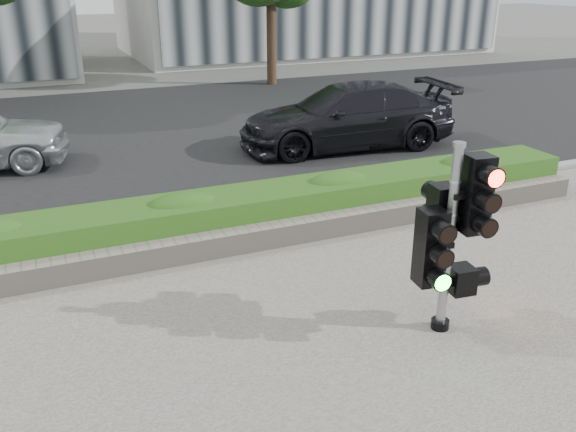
{
  "coord_description": "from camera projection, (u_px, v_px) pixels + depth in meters",
  "views": [
    {
      "loc": [
        -3.17,
        -6.15,
        4.01
      ],
      "look_at": [
        -0.26,
        0.6,
        1.04
      ],
      "focal_mm": 38.0,
      "sensor_mm": 36.0,
      "label": 1
    }
  ],
  "objects": [
    {
      "name": "stone_wall",
      "position": [
        270.0,
        235.0,
        9.44
      ],
      "size": [
        12.0,
        0.32,
        0.34
      ],
      "primitive_type": "cube",
      "color": "gray",
      "rests_on": "sidewalk"
    },
    {
      "name": "road",
      "position": [
        159.0,
        130.0,
        16.41
      ],
      "size": [
        60.0,
        13.0,
        0.02
      ],
      "primitive_type": "cube",
      "color": "black",
      "rests_on": "ground"
    },
    {
      "name": "traffic_signal",
      "position": [
        451.0,
        229.0,
        6.87
      ],
      "size": [
        0.81,
        0.62,
        2.29
      ],
      "rotation": [
        0.0,
        0.0,
        -0.11
      ],
      "color": "black",
      "rests_on": "sidewalk"
    },
    {
      "name": "hedge",
      "position": [
        255.0,
        211.0,
        9.93
      ],
      "size": [
        12.0,
        1.0,
        0.68
      ],
      "primitive_type": "cube",
      "color": "#4B8629",
      "rests_on": "sidewalk"
    },
    {
      "name": "car_dark",
      "position": [
        347.0,
        116.0,
        14.59
      ],
      "size": [
        5.38,
        2.61,
        1.51
      ],
      "primitive_type": "imported",
      "rotation": [
        0.0,
        0.0,
        -1.67
      ],
      "color": "black",
      "rests_on": "road"
    },
    {
      "name": "sidewalk",
      "position": [
        443.0,
        425.0,
        5.77
      ],
      "size": [
        16.0,
        11.0,
        0.03
      ],
      "primitive_type": "cube",
      "color": "#9E9389",
      "rests_on": "ground"
    },
    {
      "name": "curb",
      "position": [
        244.0,
        216.0,
        10.56
      ],
      "size": [
        60.0,
        0.25,
        0.12
      ],
      "primitive_type": "cube",
      "color": "gray",
      "rests_on": "ground"
    },
    {
      "name": "ground",
      "position": [
        325.0,
        303.0,
        7.9
      ],
      "size": [
        120.0,
        120.0,
        0.0
      ],
      "primitive_type": "plane",
      "color": "#51514C",
      "rests_on": "ground"
    }
  ]
}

